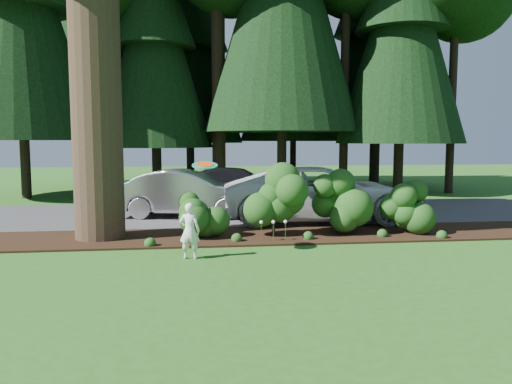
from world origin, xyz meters
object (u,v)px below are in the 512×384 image
Objects in this scene: car_dark_suv at (238,186)px; frisbee at (205,165)px; car_silver_wagon at (188,193)px; child at (190,231)px; car_white_suv at (322,194)px.

frisbee reaches higher than car_dark_suv.
car_silver_wagon is 5.86m from child.
car_white_suv is 5.98m from child.
child is at bearing 171.86° from car_dark_suv.
frisbee reaches higher than car_white_suv.
car_white_suv is 1.22× the size of car_dark_suv.
frisbee is at bearing 173.76° from car_dark_suv.
frisbee is (-1.49, -8.60, 1.24)m from car_dark_suv.
child is at bearing -169.37° from car_silver_wagon.
car_white_suv reaches higher than car_silver_wagon.
car_white_suv is 5.01× the size of child.
car_dark_suv is at bearing 80.20° from frisbee.
car_dark_suv is 8.98× the size of frisbee.
frisbee is (0.44, -5.64, 1.19)m from car_silver_wagon.
child is 2.19× the size of frisbee.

